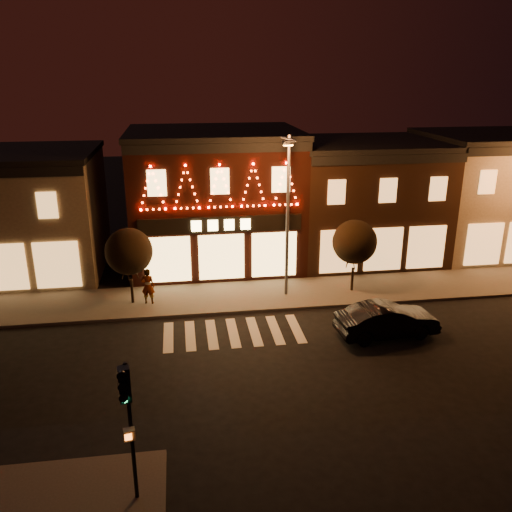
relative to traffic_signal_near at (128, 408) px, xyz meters
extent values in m
plane|color=black|center=(3.82, 6.03, -3.22)|extent=(120.00, 120.00, 0.00)
cube|color=#47423D|center=(5.82, 14.03, -3.14)|extent=(44.00, 4.00, 0.15)
cube|color=black|center=(3.82, 20.03, 0.78)|extent=(10.00, 8.00, 8.00)
cube|color=black|center=(3.82, 20.03, 4.93)|extent=(10.20, 8.20, 0.30)
cube|color=black|center=(3.82, 15.98, 4.53)|extent=(10.00, 0.25, 0.50)
cube|color=black|center=(3.82, 15.93, 0.38)|extent=(9.00, 0.15, 0.90)
cube|color=#FFD87F|center=(3.82, 15.83, 0.38)|extent=(3.40, 0.08, 0.60)
cube|color=#371F13|center=(13.32, 20.03, 0.38)|extent=(9.00, 8.00, 7.20)
cube|color=black|center=(13.32, 20.03, 4.13)|extent=(9.20, 8.20, 0.30)
cube|color=black|center=(13.32, 15.98, 3.73)|extent=(9.00, 0.25, 0.50)
cube|color=#6F634F|center=(22.32, 20.03, 0.53)|extent=(9.00, 8.00, 7.50)
cube|color=black|center=(22.32, 20.03, 4.43)|extent=(9.20, 8.20, 0.30)
cylinder|color=black|center=(0.02, 0.13, -0.89)|extent=(0.11, 0.11, 4.35)
cube|color=black|center=(-0.01, -0.07, 0.76)|extent=(0.35, 0.33, 0.99)
cylinder|color=#19FF72|center=(-0.04, -0.22, 0.43)|extent=(0.21, 0.09, 0.21)
cube|color=beige|center=(-0.01, -0.05, -0.80)|extent=(0.33, 0.26, 0.32)
cylinder|color=#59595E|center=(7.12, 13.86, 1.17)|extent=(0.17, 0.17, 8.48)
cylinder|color=#59595E|center=(6.92, 13.04, 5.30)|extent=(0.49, 1.67, 0.11)
cube|color=#59595E|center=(6.73, 12.21, 5.25)|extent=(0.58, 0.41, 0.19)
cube|color=orange|center=(6.73, 12.21, 5.13)|extent=(0.44, 0.30, 0.05)
cylinder|color=black|center=(-1.03, 13.92, -2.41)|extent=(0.15, 0.15, 1.31)
sphere|color=black|center=(-1.03, 13.92, -0.26)|extent=(2.40, 2.40, 2.40)
cylinder|color=black|center=(10.80, 13.85, -2.42)|extent=(0.14, 0.14, 1.30)
sphere|color=black|center=(10.80, 13.85, -0.28)|extent=(2.38, 2.38, 2.38)
imported|color=black|center=(10.80, 8.73, -2.44)|extent=(4.83, 2.07, 1.55)
imported|color=gray|center=(-0.19, 13.70, -2.11)|extent=(0.77, 0.59, 1.90)
camera|label=1|loc=(1.61, -12.39, 8.44)|focal=37.62mm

